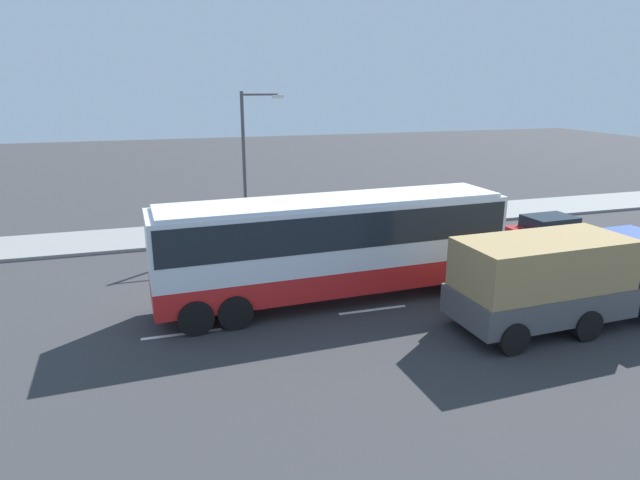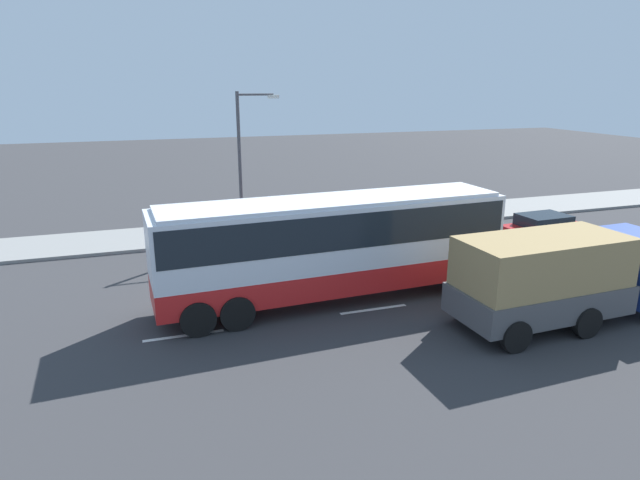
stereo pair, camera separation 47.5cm
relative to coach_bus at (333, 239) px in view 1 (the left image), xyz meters
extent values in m
plane|color=#333335|center=(0.42, 0.63, -2.25)|extent=(120.00, 120.00, 0.00)
cube|color=gray|center=(0.42, 10.04, -2.18)|extent=(80.00, 4.00, 0.15)
cube|color=white|center=(-5.27, -1.24, -2.25)|extent=(2.40, 0.16, 0.01)
cube|color=white|center=(1.00, -1.24, -2.25)|extent=(2.40, 0.16, 0.01)
cube|color=white|center=(6.95, -1.24, -2.25)|extent=(2.40, 0.16, 0.01)
cube|color=white|center=(10.17, -1.24, -2.25)|extent=(2.40, 0.16, 0.01)
cube|color=red|center=(0.00, 0.00, -1.27)|extent=(12.28, 2.97, 0.86)
cube|color=silver|center=(0.00, 0.00, 0.21)|extent=(12.28, 2.97, 2.11)
cube|color=black|center=(0.00, 0.00, 0.54)|extent=(12.04, 2.99, 1.16)
cube|color=black|center=(6.04, 0.26, 0.32)|extent=(0.22, 2.25, 1.69)
cube|color=silver|center=(0.00, 0.00, 1.33)|extent=(11.78, 2.80, 0.12)
cylinder|color=black|center=(4.44, 1.37, -1.70)|extent=(1.11, 0.35, 1.10)
cylinder|color=black|center=(4.54, -0.98, -1.70)|extent=(1.11, 0.35, 1.10)
cylinder|color=black|center=(-3.74, 1.01, -1.70)|extent=(1.11, 0.35, 1.10)
cylinder|color=black|center=(-3.64, -1.33, -1.70)|extent=(1.11, 0.35, 1.10)
cylinder|color=black|center=(-4.94, 0.96, -1.70)|extent=(1.11, 0.35, 1.10)
cylinder|color=black|center=(-4.83, -1.38, -1.70)|extent=(1.11, 0.35, 1.10)
cube|color=navy|center=(9.17, -3.88, -0.70)|extent=(1.90, 2.54, 2.15)
cube|color=#4C4C4F|center=(5.35, -4.02, -1.32)|extent=(5.53, 2.68, 0.90)
cube|color=#997F51|center=(5.35, -4.02, -0.12)|extent=(5.31, 2.57, 1.51)
cylinder|color=black|center=(9.13, -2.69, -1.77)|extent=(0.97, 0.32, 0.96)
cylinder|color=black|center=(6.10, -2.81, -1.77)|extent=(0.97, 0.32, 0.96)
cylinder|color=black|center=(6.19, -5.18, -1.77)|extent=(0.97, 0.32, 0.96)
cylinder|color=black|center=(3.48, -2.90, -1.77)|extent=(0.97, 0.32, 0.96)
cylinder|color=black|center=(3.57, -5.28, -1.77)|extent=(0.97, 0.32, 0.96)
cube|color=#B21919|center=(11.96, 3.46, -1.66)|extent=(4.11, 1.95, 0.55)
cube|color=black|center=(11.81, 3.46, -1.12)|extent=(2.29, 1.73, 0.52)
cylinder|color=black|center=(13.29, 4.37, -1.93)|extent=(0.65, 0.23, 0.64)
cylinder|color=black|center=(13.37, 2.68, -1.93)|extent=(0.65, 0.23, 0.64)
cylinder|color=black|center=(10.56, 4.25, -1.93)|extent=(0.65, 0.23, 0.64)
cylinder|color=black|center=(10.63, 2.56, -1.93)|extent=(0.65, 0.23, 0.64)
cylinder|color=#38334C|center=(3.23, 9.05, -1.71)|extent=(0.14, 0.14, 0.79)
cylinder|color=#38334C|center=(3.20, 8.90, -1.71)|extent=(0.14, 0.14, 0.79)
cylinder|color=#B2333F|center=(3.22, 8.98, -1.02)|extent=(0.32, 0.32, 0.59)
sphere|color=tan|center=(3.22, 8.98, -0.62)|extent=(0.21, 0.21, 0.21)
cylinder|color=#47474C|center=(-1.60, 8.48, 1.32)|extent=(0.16, 0.16, 6.86)
cylinder|color=#47474C|center=(-0.76, 8.48, 4.60)|extent=(1.68, 0.10, 0.10)
cube|color=silver|center=(0.08, 8.48, 4.50)|extent=(0.50, 0.24, 0.16)
camera|label=1|loc=(-5.70, -16.97, 5.13)|focal=30.60mm
camera|label=2|loc=(-6.15, -16.82, 5.13)|focal=30.60mm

